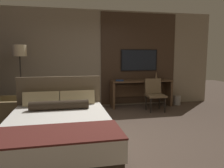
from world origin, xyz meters
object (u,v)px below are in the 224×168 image
(vase_tall, at_px, (156,76))
(book, at_px, (120,80))
(tv, at_px, (139,60))
(waste_bin, at_px, (177,100))
(floor_lamp, at_px, (20,56))
(desk_chair, at_px, (154,92))
(armchair_by_window, at_px, (6,111))
(bed, at_px, (59,129))
(desk, at_px, (141,89))

(vase_tall, relative_size, book, 0.98)
(tv, xyz_separation_m, waste_bin, (1.16, -0.26, -1.23))
(tv, bearing_deg, floor_lamp, -171.42)
(desk_chair, relative_size, waste_bin, 3.12)
(desk_chair, bearing_deg, vase_tall, 64.74)
(floor_lamp, bearing_deg, tv, 8.58)
(desk_chair, bearing_deg, armchair_by_window, -173.32)
(bed, xyz_separation_m, vase_tall, (2.83, 2.60, 0.60))
(floor_lamp, height_order, waste_bin, floor_lamp)
(floor_lamp, bearing_deg, waste_bin, 2.98)
(tv, height_order, book, tv)
(desk_chair, distance_m, vase_tall, 0.82)
(bed, height_order, desk, bed)
(tv, bearing_deg, desk, -90.00)
(waste_bin, bearing_deg, tv, 167.19)
(desk_chair, distance_m, book, 1.03)
(bed, relative_size, tv, 2.01)
(desk, height_order, waste_bin, desk)
(desk, bearing_deg, tv, 90.00)
(bed, height_order, armchair_by_window, bed)
(bed, xyz_separation_m, waste_bin, (3.47, 2.45, -0.16))
(book, bearing_deg, tv, 21.94)
(armchair_by_window, bearing_deg, vase_tall, -71.79)
(bed, distance_m, desk_chair, 3.17)
(desk, relative_size, floor_lamp, 1.02)
(bed, bearing_deg, floor_lamp, 113.54)
(vase_tall, xyz_separation_m, book, (-1.19, -0.16, -0.10))
(waste_bin, bearing_deg, desk, 176.64)
(armchair_by_window, bearing_deg, bed, -138.78)
(desk, bearing_deg, desk_chair, -71.75)
(tv, bearing_deg, vase_tall, -12.37)
(desk_chair, bearing_deg, desk, 109.95)
(floor_lamp, relative_size, vase_tall, 7.57)
(tv, height_order, desk_chair, tv)
(desk, distance_m, armchair_by_window, 3.63)
(desk_chair, xyz_separation_m, book, (-0.86, 0.49, 0.28))
(waste_bin, bearing_deg, book, -179.79)
(vase_tall, distance_m, book, 1.20)
(bed, distance_m, desk, 3.42)
(desk, bearing_deg, bed, -132.56)
(bed, distance_m, armchair_by_window, 2.02)
(desk, distance_m, waste_bin, 1.22)
(floor_lamp, xyz_separation_m, waste_bin, (4.43, 0.23, -1.34))
(bed, xyz_separation_m, tv, (2.31, 2.71, 1.06))
(armchair_by_window, height_order, book, book)
(floor_lamp, bearing_deg, desk_chair, -4.43)
(bed, distance_m, floor_lamp, 2.69)
(desk_chair, distance_m, armchair_by_window, 3.72)
(floor_lamp, distance_m, vase_tall, 3.85)
(floor_lamp, xyz_separation_m, book, (2.60, 0.22, -0.69))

